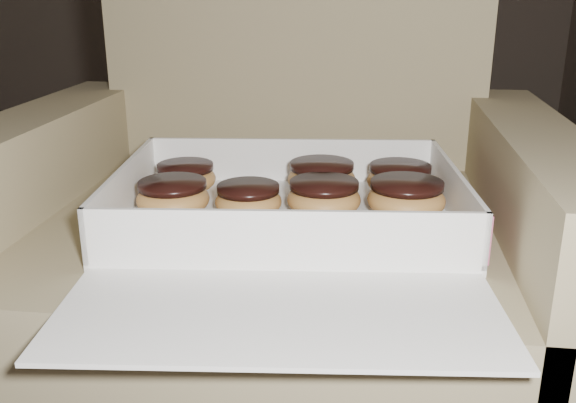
# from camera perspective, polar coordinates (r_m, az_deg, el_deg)

# --- Properties ---
(armchair) EXTENTS (0.80, 0.67, 0.83)m
(armchair) POSITION_cam_1_polar(r_m,az_deg,el_deg) (0.97, -1.04, -6.01)
(armchair) COLOR #867655
(armchair) RESTS_ON floor
(bakery_box) EXTENTS (0.48, 0.55, 0.07)m
(bakery_box) POSITION_cam_1_polar(r_m,az_deg,el_deg) (0.80, 0.15, -2.00)
(bakery_box) COLOR white
(bakery_box) RESTS_ON armchair
(donut_a) EXTENTS (0.09, 0.09, 0.04)m
(donut_a) POSITION_cam_1_polar(r_m,az_deg,el_deg) (0.94, -9.07, 2.16)
(donut_a) COLOR gold
(donut_a) RESTS_ON bakery_box
(donut_b) EXTENTS (0.10, 0.10, 0.05)m
(donut_b) POSITION_cam_1_polar(r_m,az_deg,el_deg) (0.84, 3.21, 0.38)
(donut_b) COLOR gold
(donut_b) RESTS_ON bakery_box
(donut_c) EXTENTS (0.10, 0.10, 0.05)m
(donut_c) POSITION_cam_1_polar(r_m,az_deg,el_deg) (0.92, 3.01, 2.16)
(donut_c) COLOR gold
(donut_c) RESTS_ON bakery_box
(donut_d) EXTENTS (0.10, 0.10, 0.05)m
(donut_d) POSITION_cam_1_polar(r_m,az_deg,el_deg) (0.85, -10.18, 0.40)
(donut_d) COLOR gold
(donut_d) RESTS_ON bakery_box
(donut_e) EXTENTS (0.09, 0.09, 0.05)m
(donut_e) POSITION_cam_1_polar(r_m,az_deg,el_deg) (0.93, 9.91, 1.97)
(donut_e) COLOR gold
(donut_e) RESTS_ON bakery_box
(donut_f) EXTENTS (0.10, 0.10, 0.05)m
(donut_f) POSITION_cam_1_polar(r_m,az_deg,el_deg) (0.85, 10.47, 0.31)
(donut_f) COLOR gold
(donut_f) RESTS_ON bakery_box
(donut_g) EXTENTS (0.09, 0.09, 0.04)m
(donut_g) POSITION_cam_1_polar(r_m,az_deg,el_deg) (0.84, -3.54, 0.16)
(donut_g) COLOR gold
(donut_g) RESTS_ON bakery_box
(crumb_a) EXTENTS (0.01, 0.01, 0.00)m
(crumb_a) POSITION_cam_1_polar(r_m,az_deg,el_deg) (0.76, 5.05, -3.73)
(crumb_a) COLOR black
(crumb_a) RESTS_ON bakery_box
(crumb_b) EXTENTS (0.01, 0.01, 0.00)m
(crumb_b) POSITION_cam_1_polar(r_m,az_deg,el_deg) (0.81, -7.19, -2.16)
(crumb_b) COLOR black
(crumb_b) RESTS_ON bakery_box
(crumb_c) EXTENTS (0.01, 0.01, 0.00)m
(crumb_c) POSITION_cam_1_polar(r_m,az_deg,el_deg) (0.79, 14.60, -3.27)
(crumb_c) COLOR black
(crumb_c) RESTS_ON bakery_box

